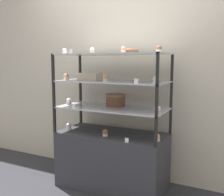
# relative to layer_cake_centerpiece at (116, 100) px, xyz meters

# --- Properties ---
(ground_plane) EXTENTS (20.00, 20.00, 0.00)m
(ground_plane) POSITION_rel_layer_cake_centerpiece_xyz_m (-0.00, -0.08, -0.93)
(ground_plane) COLOR #2D2D33
(back_wall) EXTENTS (8.00, 0.05, 2.60)m
(back_wall) POSITION_rel_layer_cake_centerpiece_xyz_m (-0.00, 0.32, 0.37)
(back_wall) COLOR beige
(back_wall) RESTS_ON ground_plane
(display_base) EXTENTS (1.12, 0.52, 0.59)m
(display_base) POSITION_rel_layer_cake_centerpiece_xyz_m (-0.00, -0.08, -0.63)
(display_base) COLOR #333338
(display_base) RESTS_ON ground_plane
(display_riser_lower) EXTENTS (1.12, 0.52, 0.27)m
(display_riser_lower) POSITION_rel_layer_cake_centerpiece_xyz_m (-0.00, -0.08, -0.08)
(display_riser_lower) COLOR black
(display_riser_lower) RESTS_ON display_base
(display_riser_middle) EXTENTS (1.12, 0.52, 0.27)m
(display_riser_middle) POSITION_rel_layer_cake_centerpiece_xyz_m (-0.00, -0.08, 0.19)
(display_riser_middle) COLOR black
(display_riser_middle) RESTS_ON display_riser_lower
(display_riser_upper) EXTENTS (1.12, 0.52, 0.27)m
(display_riser_upper) POSITION_rel_layer_cake_centerpiece_xyz_m (-0.00, -0.08, 0.47)
(display_riser_upper) COLOR black
(display_riser_upper) RESTS_ON display_riser_middle
(layer_cake_centerpiece) EXTENTS (0.21, 0.21, 0.13)m
(layer_cake_centerpiece) POSITION_rel_layer_cake_centerpiece_xyz_m (0.00, 0.00, 0.00)
(layer_cake_centerpiece) COLOR brown
(layer_cake_centerpiece) RESTS_ON display_riser_lower
(sheet_cake_frosted) EXTENTS (0.24, 0.15, 0.07)m
(sheet_cake_frosted) POSITION_rel_layer_cake_centerpiece_xyz_m (-0.29, -0.04, 0.25)
(sheet_cake_frosted) COLOR beige
(sheet_cake_frosted) RESTS_ON display_riser_middle
(cupcake_0) EXTENTS (0.06, 0.06, 0.07)m
(cupcake_0) POSITION_rel_layer_cake_centerpiece_xyz_m (-0.49, -0.17, -0.30)
(cupcake_0) COLOR white
(cupcake_0) RESTS_ON display_base
(cupcake_1) EXTENTS (0.06, 0.06, 0.07)m
(cupcake_1) POSITION_rel_layer_cake_centerpiece_xyz_m (-0.01, -0.22, -0.30)
(cupcake_1) COLOR beige
(cupcake_1) RESTS_ON display_base
(cupcake_2) EXTENTS (0.06, 0.06, 0.07)m
(cupcake_2) POSITION_rel_layer_cake_centerpiece_xyz_m (0.50, -0.15, -0.30)
(cupcake_2) COLOR beige
(cupcake_2) RESTS_ON display_base
(price_tag_0) EXTENTS (0.04, 0.00, 0.04)m
(price_tag_0) POSITION_rel_layer_cake_centerpiece_xyz_m (0.27, -0.32, -0.31)
(price_tag_0) COLOR white
(price_tag_0) RESTS_ON display_base
(cupcake_3) EXTENTS (0.06, 0.06, 0.07)m
(cupcake_3) POSITION_rel_layer_cake_centerpiece_xyz_m (-0.51, -0.13, -0.03)
(cupcake_3) COLOR #CCB28C
(cupcake_3) RESTS_ON display_riser_lower
(cupcake_4) EXTENTS (0.06, 0.06, 0.07)m
(cupcake_4) POSITION_rel_layer_cake_centerpiece_xyz_m (0.52, -0.19, -0.03)
(cupcake_4) COLOR #CCB28C
(cupcake_4) RESTS_ON display_riser_lower
(price_tag_1) EXTENTS (0.04, 0.00, 0.04)m
(price_tag_1) POSITION_rel_layer_cake_centerpiece_xyz_m (-0.31, -0.32, -0.04)
(price_tag_1) COLOR white
(price_tag_1) RESTS_ON display_riser_lower
(cupcake_5) EXTENTS (0.06, 0.06, 0.07)m
(cupcake_5) POSITION_rel_layer_cake_centerpiece_xyz_m (-0.49, -0.19, 0.24)
(cupcake_5) COLOR white
(cupcake_5) RESTS_ON display_riser_middle
(cupcake_6) EXTENTS (0.06, 0.06, 0.07)m
(cupcake_6) POSITION_rel_layer_cake_centerpiece_xyz_m (-0.01, -0.20, 0.24)
(cupcake_6) COLOR beige
(cupcake_6) RESTS_ON display_riser_middle
(cupcake_7) EXTENTS (0.06, 0.06, 0.07)m
(cupcake_7) POSITION_rel_layer_cake_centerpiece_xyz_m (0.50, -0.21, 0.24)
(cupcake_7) COLOR white
(cupcake_7) RESTS_ON display_riser_middle
(price_tag_2) EXTENTS (0.04, 0.00, 0.04)m
(price_tag_2) POSITION_rel_layer_cake_centerpiece_xyz_m (0.36, -0.32, 0.23)
(price_tag_2) COLOR white
(price_tag_2) RESTS_ON display_riser_middle
(cupcake_8) EXTENTS (0.05, 0.05, 0.06)m
(cupcake_8) POSITION_rel_layer_cake_centerpiece_xyz_m (-0.50, -0.19, 0.51)
(cupcake_8) COLOR white
(cupcake_8) RESTS_ON display_riser_upper
(cupcake_9) EXTENTS (0.05, 0.05, 0.06)m
(cupcake_9) POSITION_rel_layer_cake_centerpiece_xyz_m (-0.16, -0.21, 0.51)
(cupcake_9) COLOR #CCB28C
(cupcake_9) RESTS_ON display_riser_upper
(cupcake_10) EXTENTS (0.05, 0.05, 0.06)m
(cupcake_10) POSITION_rel_layer_cake_centerpiece_xyz_m (0.18, -0.21, 0.51)
(cupcake_10) COLOR beige
(cupcake_10) RESTS_ON display_riser_upper
(cupcake_11) EXTENTS (0.05, 0.05, 0.06)m
(cupcake_11) POSITION_rel_layer_cake_centerpiece_xyz_m (0.51, -0.19, 0.51)
(cupcake_11) COLOR beige
(cupcake_11) RESTS_ON display_riser_upper
(price_tag_3) EXTENTS (0.04, 0.00, 0.04)m
(price_tag_3) POSITION_rel_layer_cake_centerpiece_xyz_m (-0.33, -0.32, 0.50)
(price_tag_3) COLOR white
(price_tag_3) RESTS_ON display_riser_upper
(donut_glazed) EXTENTS (0.14, 0.14, 0.04)m
(donut_glazed) POSITION_rel_layer_cake_centerpiece_xyz_m (0.22, -0.11, 0.50)
(donut_glazed) COLOR brown
(donut_glazed) RESTS_ON display_riser_upper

